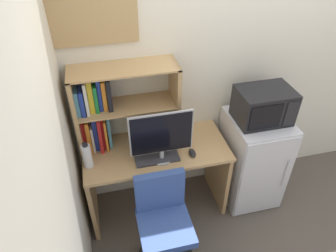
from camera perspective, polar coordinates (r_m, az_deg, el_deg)
The scene contains 11 objects.
wall_back at distance 3.11m, azimuth 21.46°, elevation 11.30°, with size 6.40×0.04×2.60m, color silver.
desk at distance 2.85m, azimuth -2.11°, elevation -7.67°, with size 1.24×0.57×0.75m.
hutch_bookshelf at distance 2.55m, azimuth -10.74°, elevation 3.28°, with size 0.83×0.30×0.73m.
monitor at distance 2.43m, azimuth -1.21°, elevation -1.74°, with size 0.51×0.17×0.45m.
keyboard at distance 2.59m, azimuth -2.00°, elevation -5.86°, with size 0.36×0.15×0.02m, color #333338.
computer_mouse at distance 2.63m, azimuth 4.46°, elevation -4.91°, with size 0.05×0.11×0.03m, color black.
water_bottle at distance 2.54m, azimuth -14.57°, elevation -5.28°, with size 0.08×0.08×0.23m.
mini_fridge at distance 3.12m, azimuth 15.03°, elevation -5.81°, with size 0.51×0.57×0.93m.
microwave at distance 2.75m, azimuth 17.02°, elevation 3.62°, with size 0.46×0.34×0.29m.
desk_chair at distance 2.62m, azimuth -0.77°, elevation -18.03°, with size 0.47×0.47×0.85m.
wall_corkboard at distance 2.35m, azimuth -14.25°, elevation 19.99°, with size 0.67×0.02×0.51m, color tan.
Camera 1 is at (-1.30, -2.27, 2.53)m, focal length 33.34 mm.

